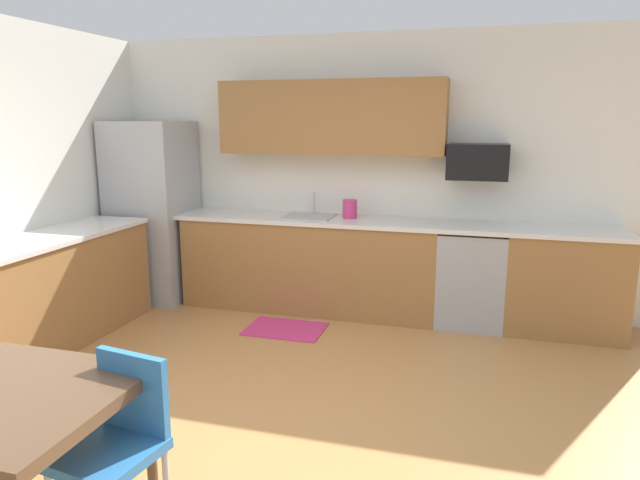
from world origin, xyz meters
TOP-DOWN VIEW (x-y plane):
  - ground_plane at (0.00, 0.00)m, footprint 12.00×12.00m
  - wall_back at (0.00, 2.65)m, footprint 5.80×0.10m
  - cabinet_run_back at (-0.48, 2.30)m, footprint 2.54×0.60m
  - cabinet_run_back_right at (1.89, 2.30)m, footprint 1.01×0.60m
  - cabinet_run_left at (-2.30, 0.80)m, footprint 0.60×2.00m
  - countertop_back at (0.00, 2.30)m, footprint 4.80×0.64m
  - countertop_left at (-2.30, 0.80)m, footprint 0.64×2.00m
  - upper_cabinets_back at (-0.30, 2.43)m, footprint 2.20×0.34m
  - refrigerator at (-2.18, 2.22)m, footprint 0.76×0.70m
  - oven_range at (1.09, 2.30)m, footprint 0.60×0.60m
  - microwave at (1.09, 2.40)m, footprint 0.54×0.36m
  - sink_basin at (-0.49, 2.30)m, footprint 0.48×0.40m
  - sink_faucet at (-0.49, 2.48)m, footprint 0.02×0.02m
  - chair_near_table at (-0.36, -1.03)m, footprint 0.46×0.46m
  - floor_mat at (-0.52, 1.65)m, footprint 0.70×0.50m
  - kettle at (-0.08, 2.35)m, footprint 0.14×0.14m

SIDE VIEW (x-z plane):
  - ground_plane at x=0.00m, z-range 0.00..0.00m
  - floor_mat at x=-0.52m, z-range 0.00..0.01m
  - cabinet_run_back at x=-0.48m, z-range 0.00..0.90m
  - cabinet_run_back_right at x=1.89m, z-range 0.00..0.90m
  - cabinet_run_left at x=-2.30m, z-range 0.00..0.90m
  - oven_range at x=1.09m, z-range 0.00..0.91m
  - chair_near_table at x=-0.36m, z-range 0.08..0.93m
  - sink_basin at x=-0.49m, z-range 0.81..0.95m
  - countertop_back at x=0.00m, z-range 0.90..0.94m
  - countertop_left at x=-2.30m, z-range 0.90..0.94m
  - refrigerator at x=-2.18m, z-range 0.00..1.86m
  - kettle at x=-0.08m, z-range 0.92..1.12m
  - sink_faucet at x=-0.49m, z-range 0.92..1.16m
  - wall_back at x=0.00m, z-range 0.00..2.70m
  - microwave at x=1.09m, z-range 1.35..1.67m
  - upper_cabinets_back at x=-0.30m, z-range 1.55..2.25m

